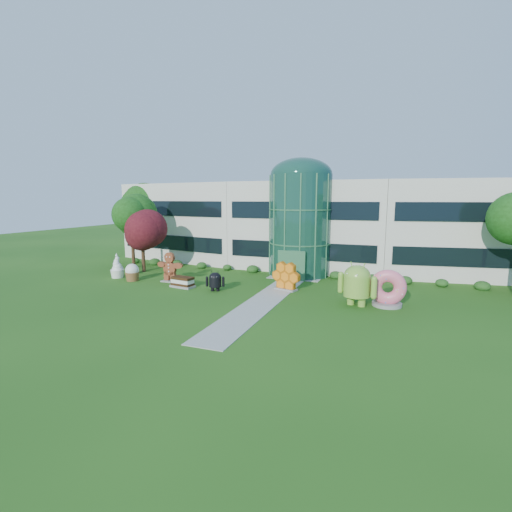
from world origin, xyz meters
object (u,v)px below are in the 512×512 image
at_px(donut, 388,287).
at_px(gingerbread, 170,267).
at_px(android_black, 215,280).
at_px(android_green, 357,282).

distance_m(donut, gingerbread, 18.86).
height_order(android_black, donut, donut).
xyz_separation_m(android_green, android_black, (-11.30, 0.08, -0.79)).
distance_m(android_green, android_black, 11.33).
relative_size(donut, gingerbread, 0.89).
height_order(android_black, gingerbread, gingerbread).
bearing_deg(android_black, donut, -16.24).
relative_size(android_green, gingerbread, 1.15).
relative_size(android_black, donut, 0.69).
distance_m(android_black, gingerbread, 5.73).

